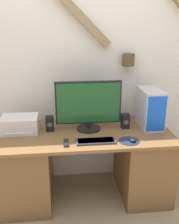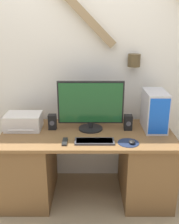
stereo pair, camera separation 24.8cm
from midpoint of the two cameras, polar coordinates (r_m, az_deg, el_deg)
name	(u,v)px [view 2 (the right image)]	position (r m, az deg, el deg)	size (l,w,h in m)	color
ground_plane	(86,219)	(2.64, 2.18, -22.37)	(12.00, 12.00, 0.00)	#9E8966
wall_back	(87,60)	(2.80, 1.99, 11.18)	(6.40, 0.18, 2.70)	silver
desk	(86,164)	(2.72, 1.96, -11.24)	(1.68, 0.75, 0.72)	brown
monitor	(89,105)	(2.56, 2.77, 1.52)	(0.65, 0.24, 0.49)	black
keyboard	(93,141)	(2.37, 3.87, -6.42)	(0.36, 0.13, 0.02)	#3D3D42
mousepad	(127,143)	(2.40, 11.18, -6.65)	(0.19, 0.19, 0.00)	#19233D
mouse	(131,142)	(2.38, 11.94, -6.45)	(0.06, 0.07, 0.03)	black
computer_tower	(153,110)	(2.69, 16.32, 0.30)	(0.21, 0.37, 0.39)	#B2B2B7
printer	(22,122)	(2.68, -11.87, -2.12)	(0.35, 0.26, 0.16)	beige
speaker_left	(51,122)	(2.63, -5.68, -2.23)	(0.08, 0.08, 0.15)	black
speaker_right	(127,122)	(2.65, 10.80, -2.28)	(0.08, 0.08, 0.15)	black
remote_control	(64,142)	(2.36, -2.65, -6.54)	(0.04, 0.15, 0.02)	black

